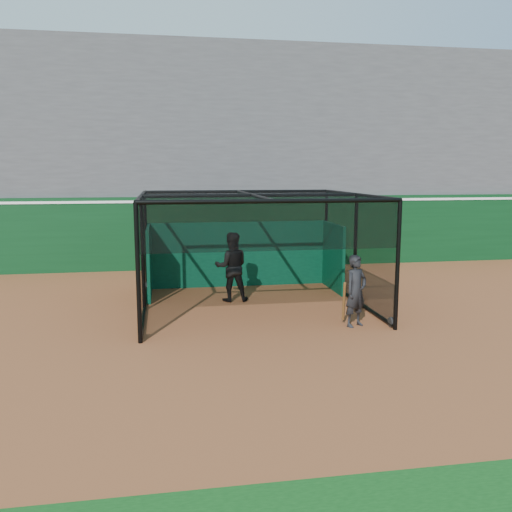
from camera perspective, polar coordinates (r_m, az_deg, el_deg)
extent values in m
plane|color=brown|center=(11.00, -0.68, -8.90)|extent=(120.00, 120.00, 0.00)
cube|color=#093314|center=(19.03, -4.71, 2.51)|extent=(50.00, 0.45, 2.50)
cube|color=white|center=(18.94, -4.75, 5.82)|extent=(50.00, 0.50, 0.08)
cube|color=#4C4C4F|center=(22.78, -5.67, 10.16)|extent=(50.00, 7.85, 7.75)
cube|color=#4C4C4F|center=(26.66, -6.38, 19.65)|extent=(50.00, 0.30, 1.20)
cube|color=#074C2F|center=(15.92, -1.80, 0.20)|extent=(5.24, 0.10, 1.90)
cylinder|color=black|center=(11.26, -12.05, -8.08)|extent=(0.08, 0.22, 0.22)
cylinder|color=black|center=(12.24, 14.06, -6.77)|extent=(0.08, 0.22, 0.22)
cylinder|color=black|center=(15.86, -11.39, -3.10)|extent=(0.08, 0.22, 0.22)
cylinder|color=black|center=(16.57, 7.48, -2.48)|extent=(0.08, 0.22, 0.22)
imported|color=black|center=(14.10, -2.59, -1.14)|extent=(0.92, 0.73, 1.81)
imported|color=black|center=(12.00, 10.48, -3.63)|extent=(0.68, 0.60, 1.57)
cylinder|color=#593819|center=(12.02, 9.24, -4.74)|extent=(0.15, 0.35, 0.91)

